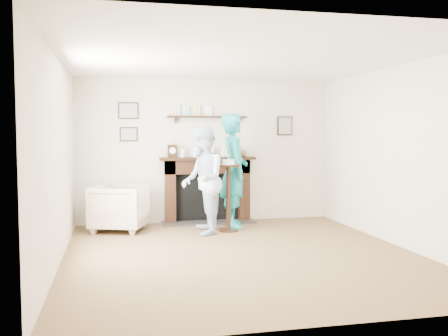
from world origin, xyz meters
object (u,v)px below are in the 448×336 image
Objects in this scene: man at (203,234)px; woman at (234,226)px; armchair at (121,231)px; pedestal_table at (228,184)px.

man is 0.80m from woman.
armchair is 1.89m from pedestal_table.
pedestal_table reaches higher than man.
pedestal_table is at bearing 111.60° from man.
pedestal_table reaches higher than woman.
pedestal_table reaches higher than armchair.
woman is (1.87, 0.00, 0.00)m from armchair.
armchair is 0.49× the size of man.
man is (1.25, -0.50, 0.00)m from armchair.
man reaches higher than armchair.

